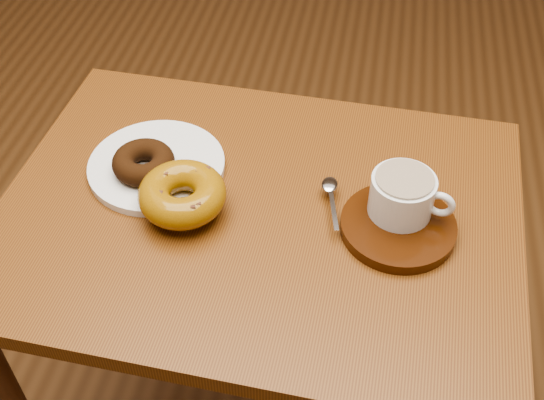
% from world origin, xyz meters
% --- Properties ---
extents(ground, '(6.00, 6.00, 0.00)m').
position_xyz_m(ground, '(0.00, 0.00, 0.00)').
color(ground, brown).
rests_on(ground, ground).
extents(cafe_table, '(0.76, 0.59, 0.69)m').
position_xyz_m(cafe_table, '(0.23, -0.34, 0.58)').
color(cafe_table, brown).
rests_on(cafe_table, ground).
extents(donut_plate, '(0.23, 0.23, 0.01)m').
position_xyz_m(donut_plate, '(0.06, -0.29, 0.70)').
color(donut_plate, white).
rests_on(donut_plate, cafe_table).
extents(donut_cinnamon, '(0.11, 0.11, 0.03)m').
position_xyz_m(donut_cinnamon, '(0.05, -0.31, 0.72)').
color(donut_cinnamon, black).
rests_on(donut_cinnamon, donut_plate).
extents(donut_caramel, '(0.16, 0.16, 0.05)m').
position_xyz_m(donut_caramel, '(0.13, -0.37, 0.73)').
color(donut_caramel, '#9B6810').
rests_on(donut_caramel, donut_plate).
extents(saucer, '(0.21, 0.21, 0.02)m').
position_xyz_m(saucer, '(0.42, -0.35, 0.70)').
color(saucer, '#341607').
rests_on(saucer, cafe_table).
extents(coffee_cup, '(0.12, 0.09, 0.06)m').
position_xyz_m(coffee_cup, '(0.43, -0.33, 0.74)').
color(coffee_cup, white).
rests_on(coffee_cup, saucer).
extents(teaspoon, '(0.03, 0.11, 0.01)m').
position_xyz_m(teaspoon, '(0.33, -0.31, 0.71)').
color(teaspoon, silver).
rests_on(teaspoon, saucer).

